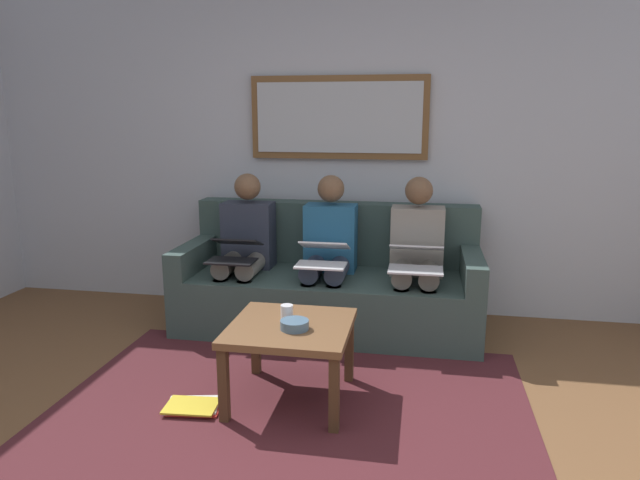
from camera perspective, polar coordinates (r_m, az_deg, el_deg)
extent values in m
cube|color=#B7BCC6|center=(4.64, 2.02, 9.03)|extent=(6.00, 0.12, 2.60)
cube|color=#4C1E23|center=(3.31, -2.74, -15.94)|extent=(2.60, 1.80, 0.01)
cube|color=#384C47|center=(4.31, 0.84, -6.03)|extent=(2.20, 0.90, 0.42)
cube|color=#384C47|center=(4.53, 1.59, 0.77)|extent=(2.20, 0.20, 0.48)
cube|color=#384C47|center=(4.19, 14.91, -2.60)|extent=(0.14, 0.90, 0.20)
cube|color=#384C47|center=(4.50, -12.19, -1.41)|extent=(0.14, 0.90, 0.20)
cube|color=brown|center=(4.54, 1.87, 12.11)|extent=(1.39, 0.04, 0.64)
cube|color=#B2B7BC|center=(4.52, 1.82, 12.11)|extent=(1.29, 0.01, 0.54)
cube|color=brown|center=(3.18, -2.96, -8.72)|extent=(0.66, 0.66, 0.04)
cube|color=#4C331E|center=(2.96, 1.42, -15.16)|extent=(0.05, 0.05, 0.41)
cube|color=#4C331E|center=(3.09, -9.58, -14.07)|extent=(0.05, 0.05, 0.41)
cube|color=#4C331E|center=(3.48, 2.93, -10.78)|extent=(0.05, 0.05, 0.41)
cube|color=#4C331E|center=(3.59, -6.42, -10.08)|extent=(0.05, 0.05, 0.41)
cylinder|color=silver|center=(3.21, -3.32, -7.26)|extent=(0.07, 0.07, 0.09)
cylinder|color=slate|center=(3.09, -2.55, -8.44)|extent=(0.15, 0.15, 0.05)
cube|color=gray|center=(4.23, 9.66, -0.10)|extent=(0.38, 0.22, 0.50)
sphere|color=brown|center=(4.17, 9.85, 4.87)|extent=(0.20, 0.20, 0.20)
cylinder|color=gray|center=(4.07, 10.79, -3.25)|extent=(0.14, 0.42, 0.14)
cylinder|color=gray|center=(4.07, 8.26, -3.15)|extent=(0.14, 0.42, 0.14)
cylinder|color=gray|center=(3.96, 10.64, -7.97)|extent=(0.11, 0.11, 0.42)
cylinder|color=gray|center=(3.96, 8.01, -7.87)|extent=(0.11, 0.11, 0.42)
cube|color=silver|center=(3.85, 9.51, -2.95)|extent=(0.36, 0.23, 0.01)
cube|color=silver|center=(3.97, 9.61, -0.75)|extent=(0.36, 0.23, 0.08)
cube|color=#A5C6EA|center=(3.96, 9.61, -0.70)|extent=(0.32, 0.20, 0.06)
cube|color=#235B84|center=(4.29, 1.08, 0.23)|extent=(0.38, 0.22, 0.50)
sphere|color=brown|center=(4.22, 1.10, 5.15)|extent=(0.20, 0.20, 0.20)
cylinder|color=#384256|center=(4.11, 1.83, -2.88)|extent=(0.14, 0.42, 0.14)
cylinder|color=#384256|center=(4.14, -0.63, -2.76)|extent=(0.14, 0.42, 0.14)
cylinder|color=#384256|center=(4.00, 1.36, -7.53)|extent=(0.11, 0.11, 0.42)
cylinder|color=#384256|center=(4.03, -1.19, -7.38)|extent=(0.11, 0.11, 0.42)
cube|color=white|center=(3.91, 0.08, -2.54)|extent=(0.34, 0.22, 0.01)
cube|color=white|center=(4.02, 0.45, -0.54)|extent=(0.34, 0.21, 0.09)
cube|color=#A5C6EA|center=(4.02, 0.44, -0.49)|extent=(0.31, 0.18, 0.07)
cube|color=#2D3342|center=(4.43, -7.12, 0.55)|extent=(0.38, 0.22, 0.50)
sphere|color=brown|center=(4.37, -7.25, 5.30)|extent=(0.20, 0.20, 0.20)
cylinder|color=gray|center=(4.25, -6.74, -2.45)|extent=(0.14, 0.42, 0.14)
cylinder|color=gray|center=(4.31, -9.03, -2.33)|extent=(0.14, 0.42, 0.14)
cylinder|color=gray|center=(4.14, -7.49, -6.93)|extent=(0.11, 0.11, 0.42)
cylinder|color=gray|center=(4.20, -9.84, -6.74)|extent=(0.11, 0.11, 0.42)
cube|color=black|center=(4.07, -8.84, -2.09)|extent=(0.34, 0.21, 0.01)
cube|color=black|center=(4.17, -8.25, -0.19)|extent=(0.34, 0.21, 0.08)
cube|color=#A5C6EA|center=(4.17, -8.26, -0.14)|extent=(0.30, 0.18, 0.07)
cube|color=red|center=(3.32, -12.33, -16.00)|extent=(0.30, 0.23, 0.01)
cube|color=white|center=(3.33, -12.57, -15.76)|extent=(0.32, 0.25, 0.01)
cube|color=yellow|center=(3.30, -12.71, -15.83)|extent=(0.29, 0.22, 0.01)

